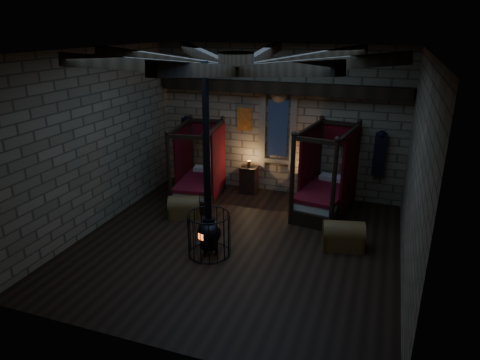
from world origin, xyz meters
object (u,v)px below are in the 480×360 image
(trunk_right, at_px, (343,236))
(stove, at_px, (209,229))
(trunk_left, at_px, (184,208))
(bed_left, at_px, (200,181))
(bed_right, at_px, (325,192))

(trunk_right, distance_m, stove, 2.96)
(trunk_left, bearing_deg, stove, -68.80)
(trunk_left, relative_size, stove, 0.22)
(trunk_right, bearing_deg, trunk_left, 163.39)
(bed_left, bearing_deg, trunk_left, -92.29)
(bed_left, xyz_separation_m, trunk_left, (0.12, -1.24, -0.27))
(bed_left, xyz_separation_m, bed_right, (3.46, 0.29, 0.03))
(trunk_left, relative_size, trunk_right, 0.92)
(bed_right, distance_m, trunk_right, 1.98)
(bed_left, relative_size, stove, 0.53)
(bed_right, distance_m, stove, 3.65)
(trunk_left, height_order, trunk_right, trunk_right)
(bed_left, bearing_deg, trunk_right, -28.36)
(trunk_right, bearing_deg, bed_left, 147.30)
(bed_right, relative_size, stove, 0.57)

